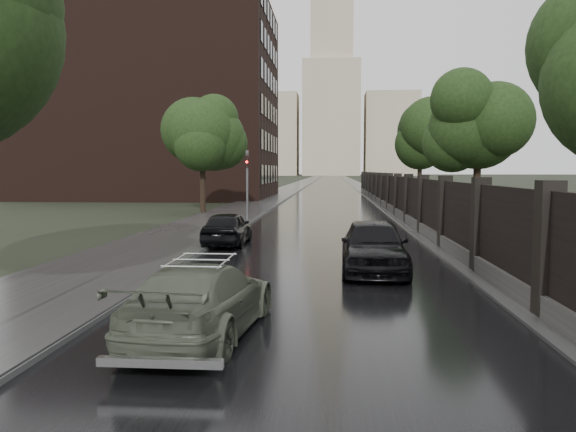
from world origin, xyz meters
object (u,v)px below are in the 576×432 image
(tree_left_far, at_px, (202,134))
(car_right_near, at_px, (374,246))
(traffic_light, at_px, (247,179))
(volga_sedan, at_px, (202,299))
(tree_right_c, at_px, (420,145))
(hatchback_left, at_px, (227,228))
(tree_right_b, at_px, (478,128))

(tree_left_far, distance_m, car_right_near, 22.87)
(traffic_light, bearing_deg, volga_sedan, -83.52)
(tree_right_c, xyz_separation_m, hatchback_left, (-11.10, -24.83, -4.29))
(tree_left_far, xyz_separation_m, volga_sedan, (6.15, -26.62, -4.60))
(traffic_light, bearing_deg, tree_right_b, -14.24)
(traffic_light, height_order, car_right_near, traffic_light)
(volga_sedan, bearing_deg, car_right_near, -113.08)
(traffic_light, distance_m, hatchback_left, 10.01)
(volga_sedan, bearing_deg, tree_right_b, -111.25)
(tree_right_c, height_order, traffic_light, tree_right_c)
(traffic_light, bearing_deg, tree_right_c, 51.82)
(tree_right_b, distance_m, tree_right_c, 18.00)
(tree_right_c, relative_size, volga_sedan, 1.58)
(volga_sedan, bearing_deg, tree_right_c, -98.91)
(tree_right_c, xyz_separation_m, car_right_near, (-5.90, -30.27, -4.18))
(tree_right_c, relative_size, hatchback_left, 1.81)
(tree_right_b, height_order, car_right_near, tree_right_b)
(tree_right_c, bearing_deg, hatchback_left, -114.08)
(car_right_near, bearing_deg, hatchback_left, 134.81)
(car_right_near, bearing_deg, volga_sedan, -117.41)
(tree_left_far, xyz_separation_m, tree_right_b, (15.50, -8.00, -0.29))
(tree_right_b, xyz_separation_m, volga_sedan, (-9.35, -18.62, -4.31))
(tree_right_c, bearing_deg, car_right_near, -101.03)
(volga_sedan, xyz_separation_m, car_right_near, (3.45, 6.35, 0.12))
(tree_right_b, height_order, volga_sedan, tree_right_b)
(traffic_light, bearing_deg, car_right_near, -68.87)
(tree_left_far, distance_m, tree_right_c, 18.45)
(hatchback_left, bearing_deg, traffic_light, -86.25)
(tree_right_c, xyz_separation_m, volga_sedan, (-9.35, -36.62, -4.31))
(traffic_light, bearing_deg, hatchback_left, -85.93)
(traffic_light, relative_size, volga_sedan, 0.90)
(hatchback_left, relative_size, car_right_near, 0.86)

